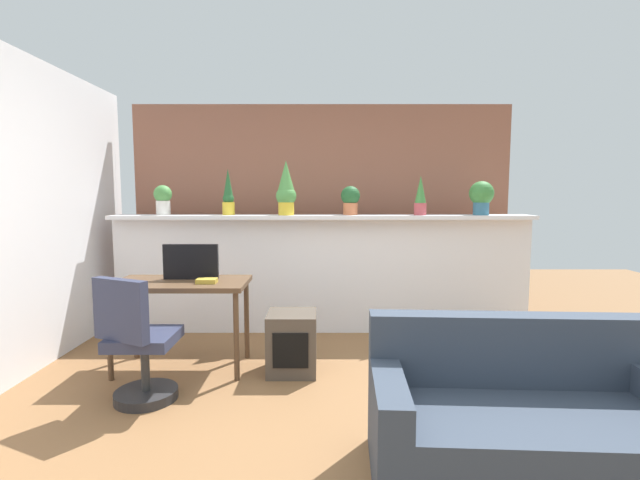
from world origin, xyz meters
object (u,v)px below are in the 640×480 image
Objects in this scene: potted_plant_3 at (350,199)px; book_on_desk at (207,281)px; potted_plant_4 at (420,196)px; desk at (181,291)px; couch at (524,426)px; potted_plant_1 at (228,195)px; office_chair at (138,349)px; potted_plant_2 at (286,189)px; tv_monitor at (191,262)px; potted_plant_5 at (481,196)px; potted_plant_0 at (163,199)px; side_cube_shelf at (292,343)px.

potted_plant_3 is 1.81m from book_on_desk.
potted_plant_4 is 2.55× the size of book_on_desk.
couch reaches higher than desk.
potted_plant_1 is 0.53× the size of office_chair.
potted_plant_1 is 0.61m from potted_plant_2.
couch reaches higher than book_on_desk.
potted_plant_4 reaches higher than tv_monitor.
office_chair is (-0.31, -1.68, -1.07)m from potted_plant_1.
potted_plant_4 is 3.02m from office_chair.
potted_plant_4 is at bearing 23.07° from tv_monitor.
potted_plant_3 is at bearing 6.15° from potted_plant_2.
book_on_desk is at bearing -44.09° from tv_monitor.
potted_plant_4 is 2.74m from couch.
book_on_desk is (-1.96, -1.08, -0.68)m from potted_plant_4.
potted_plant_1 is 2.02m from office_chair.
potted_plant_5 is 3.13m from desk.
potted_plant_0 is at bearing 115.07° from desk.
book_on_desk is 2.47m from couch.
office_chair reaches higher than book_on_desk.
potted_plant_0 is 0.28× the size of desk.
potted_plant_5 is at bearing 30.11° from side_cube_shelf.
book_on_desk is (-2.61, -1.12, -0.68)m from potted_plant_5.
side_cube_shelf is (-0.55, -1.14, -1.17)m from potted_plant_3.
potted_plant_1 reaches higher than office_chair.
potted_plant_2 is 0.51× the size of desk.
potted_plant_5 is at bearing -0.95° from potted_plant_3.
potted_plant_5 is 0.39× the size of office_chair.
desk is (-0.81, -0.98, -0.86)m from potted_plant_2.
book_on_desk is (-0.57, -1.07, -0.75)m from potted_plant_2.
tv_monitor reaches higher than couch.
potted_plant_5 is at bearing -0.14° from potted_plant_1.
potted_plant_2 is at bearing 61.90° from book_on_desk.
potted_plant_2 reaches higher than office_chair.
tv_monitor is 2.89× the size of book_on_desk.
couch is at bearing -51.55° from potted_plant_1.
desk is at bearing -128.45° from tv_monitor.
potted_plant_4 is at bearing 40.11° from side_cube_shelf.
potted_plant_3 is (1.97, 0.01, -0.01)m from potted_plant_0.
potted_plant_1 is at bearing 91.97° from book_on_desk.
office_chair is at bearing -77.47° from potted_plant_0.
potted_plant_0 is 1.50m from book_on_desk.
office_chair is at bearing -151.73° from side_cube_shelf.
potted_plant_0 is 2.02m from office_chair.
desk is 1.21× the size of office_chair.
potted_plant_0 is 1.38m from desk.
potted_plant_1 is 1.18× the size of potted_plant_4.
office_chair reaches higher than couch.
potted_plant_2 is (1.30, -0.07, 0.10)m from potted_plant_0.
side_cube_shelf is at bearing -149.89° from potted_plant_5.
tv_monitor is 0.90m from office_chair.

